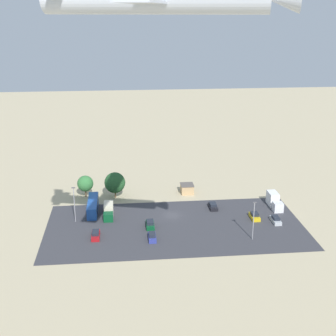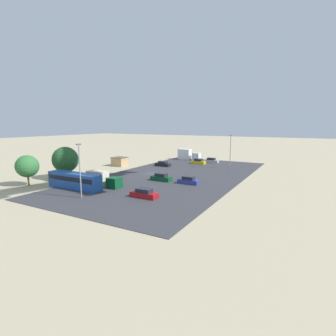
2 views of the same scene
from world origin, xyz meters
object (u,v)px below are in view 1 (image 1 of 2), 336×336
object	(u,v)px
parked_car_0	(276,220)
parked_truck_1	(109,211)
parked_truck_0	(274,201)
parked_car_4	(96,235)
parked_car_2	(152,237)
parked_car_3	(150,224)
parked_car_1	(213,206)
parked_car_5	(255,216)
bus	(93,205)
shed_building	(187,189)

from	to	relation	value
parked_car_0	parked_truck_1	distance (m)	41.75
parked_truck_0	parked_car_4	bearing A→B (deg)	15.94
parked_car_0	parked_truck_1	xyz separation A→B (m)	(40.96, -8.04, 0.72)
parked_car_2	parked_car_3	bearing A→B (deg)	90.40
parked_car_1	parked_car_5	distance (m)	11.73
bus	parked_car_1	xyz separation A→B (m)	(-31.32, 1.30, -1.03)
parked_car_5	parked_car_4	bearing A→B (deg)	-170.77
bus	parked_car_5	world-z (taller)	bus
parked_car_0	parked_truck_0	bearing A→B (deg)	-105.32
parked_car_3	parked_car_4	world-z (taller)	parked_car_3
parked_truck_0	parked_truck_1	world-z (taller)	parked_truck_0
parked_car_0	parked_car_3	world-z (taller)	parked_car_3
bus	parked_car_5	bearing A→B (deg)	167.93
parked_car_4	parked_truck_0	world-z (taller)	parked_truck_0
parked_car_3	parked_truck_1	xyz separation A→B (m)	(10.05, -7.68, 0.66)
shed_building	parked_car_3	distance (m)	24.44
parked_car_1	parked_car_0	bearing A→B (deg)	144.18
bus	parked_truck_0	bearing A→B (deg)	177.85
parked_car_0	parked_car_4	size ratio (longest dim) A/B	0.95
parked_car_1	parked_car_5	xyz separation A→B (m)	(-9.14, 7.35, 0.06)
shed_building	parked_car_0	bearing A→B (deg)	131.18
parked_car_3	parked_car_5	xyz separation A→B (m)	(-26.32, -2.19, -0.02)
parked_car_3	parked_car_4	size ratio (longest dim) A/B	0.95
parked_car_2	bus	bearing A→B (deg)	129.32
parked_car_0	parked_car_3	size ratio (longest dim) A/B	1.00
parked_car_0	parked_car_5	size ratio (longest dim) A/B	1.05
parked_car_2	parked_truck_0	bearing A→B (deg)	24.91
parked_car_2	parked_truck_1	world-z (taller)	parked_truck_1
bus	parked_car_4	distance (m)	15.10
shed_building	parked_truck_1	size ratio (longest dim) A/B	0.55
parked_truck_1	parked_car_3	bearing A→B (deg)	142.63
parked_car_4	parked_truck_1	world-z (taller)	parked_truck_1
parked_car_4	parked_car_5	bearing A→B (deg)	9.23
parked_car_2	parked_car_3	size ratio (longest dim) A/B	0.96
parked_car_5	parked_car_2	bearing A→B (deg)	-161.73
parked_car_3	parked_truck_1	distance (m)	12.66
bus	parked_truck_1	bearing A→B (deg)	142.27
parked_car_0	parked_truck_1	bearing A→B (deg)	-11.11
parked_truck_0	parked_car_3	bearing A→B (deg)	15.13
parked_car_2	parked_truck_0	distance (m)	36.89
parked_car_1	parked_car_2	distance (m)	23.46
bus	parked_car_5	xyz separation A→B (m)	(-40.46, 8.65, -0.98)
parked_truck_0	bus	bearing A→B (deg)	-2.15
parked_car_2	parked_truck_1	xyz separation A→B (m)	(10.09, -14.16, 0.69)
parked_car_4	parked_truck_1	distance (m)	12.16
parked_truck_0	parked_truck_1	bearing A→B (deg)	1.82
shed_building	parked_car_4	world-z (taller)	shed_building
parked_car_3	parked_truck_1	size ratio (longest dim) A/B	0.60
parked_car_1	parked_car_5	world-z (taller)	parked_car_5
bus	parked_car_3	world-z (taller)	bus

